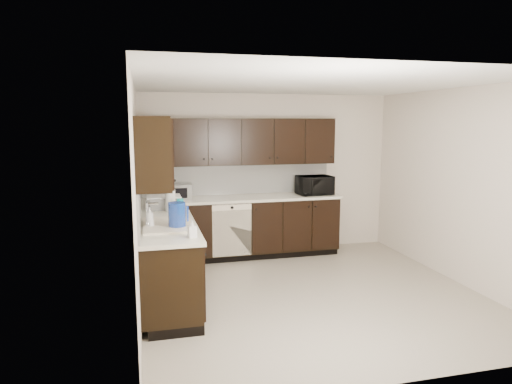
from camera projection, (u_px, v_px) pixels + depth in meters
floor at (311, 293)px, 5.56m from camera, size 4.00×4.00×0.00m
ceiling at (315, 83)px, 5.18m from camera, size 4.00×4.00×0.00m
wall_back at (268, 174)px, 7.29m from camera, size 4.00×0.02×2.50m
wall_left at (137, 199)px, 4.89m from camera, size 0.02×4.00×2.50m
wall_right at (459, 186)px, 5.84m from camera, size 0.02×4.00×2.50m
wall_front at (407, 231)px, 3.45m from camera, size 4.00×0.02×2.50m
lower_cabinets at (214, 242)px, 6.32m from camera, size 3.00×2.80×0.90m
countertop at (214, 207)px, 6.24m from camera, size 3.03×2.83×0.04m
backsplash at (196, 186)px, 6.35m from camera, size 3.00×2.80×0.48m
upper_cabinets at (205, 144)px, 6.18m from camera, size 3.00×2.80×0.70m
dishwasher at (232, 227)px, 6.66m from camera, size 0.58×0.04×0.78m
sink at (169, 231)px, 5.01m from camera, size 0.54×0.82×0.42m
microwave at (314, 185)px, 7.13m from camera, size 0.55×0.40×0.29m
soap_bottle_a at (192, 229)px, 4.49m from camera, size 0.09×0.09×0.17m
soap_bottle_b at (150, 217)px, 4.90m from camera, size 0.10×0.10×0.22m
toaster_oven at (180, 192)px, 6.68m from camera, size 0.39×0.31×0.23m
storage_bin at (164, 203)px, 5.98m from camera, size 0.46×0.37×0.16m
blue_pitcher at (177, 215)px, 4.87m from camera, size 0.20×0.20×0.28m
teal_tumbler at (180, 207)px, 5.61m from camera, size 0.09×0.09×0.19m
paper_towel_roll at (170, 201)px, 5.76m from camera, size 0.13×0.13×0.28m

